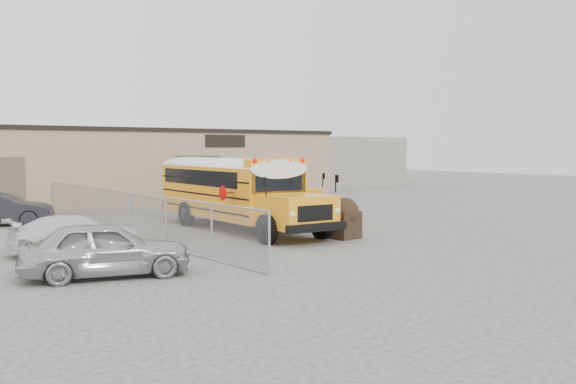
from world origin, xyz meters
TOP-DOWN VIEW (x-y plane):
  - ground at (0.00, 0.00)m, footprint 120.00×120.00m
  - warehouse at (-0.00, 19.99)m, footprint 30.20×10.20m
  - chainlink_fence at (-6.00, 3.00)m, footprint 0.07×18.07m
  - distant_building_right at (24.00, 24.00)m, footprint 10.00×8.00m
  - school_bus_left at (-0.83, 9.33)m, footprint 3.52×10.73m
  - school_bus_right at (4.06, 12.36)m, footprint 5.17×10.47m
  - tarp_bundle at (0.52, -2.00)m, footprint 1.16×1.16m
  - car_silver at (-9.57, -3.40)m, footprint 4.83×3.06m
  - car_white at (-8.76, 1.00)m, footprint 4.43×1.99m
  - car_dark at (-8.79, 10.44)m, footprint 4.70×3.24m

SIDE VIEW (x-z plane):
  - ground at x=0.00m, z-range 0.00..0.00m
  - car_white at x=-8.76m, z-range 0.00..1.26m
  - car_dark at x=-8.79m, z-range 0.00..1.47m
  - car_silver at x=-9.57m, z-range 0.00..1.53m
  - tarp_bundle at x=0.52m, z-range 0.02..1.60m
  - chainlink_fence at x=-6.00m, z-range 0.00..1.80m
  - school_bus_right at x=4.06m, z-range 0.23..3.21m
  - school_bus_left at x=-0.83m, z-range 0.24..3.34m
  - distant_building_right at x=24.00m, z-range 0.00..4.40m
  - warehouse at x=0.00m, z-range 0.04..4.71m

